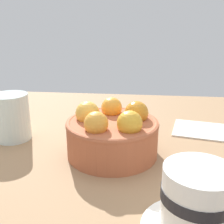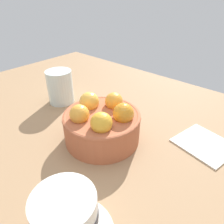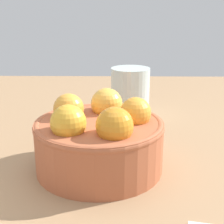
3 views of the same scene
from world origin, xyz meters
The scene contains 5 objects.
ground_plane centered at (0.00, 0.00, -1.95)cm, with size 114.17×81.12×3.91cm, color #997551.
terracotta_bowl centered at (0.01, 0.00, 4.07)cm, with size 16.00×16.00×9.31cm.
coffee_cup centered at (11.21, -17.93, 3.87)cm, with size 12.13×12.13×8.07cm.
water_glass centered at (-20.33, 4.54, 4.56)cm, with size 6.99×6.99×9.12cm, color silver.
folded_napkin centered at (17.43, 12.74, 0.30)cm, with size 10.70×9.78×0.60cm, color white.
Camera 2 is at (25.33, -25.39, 28.79)cm, focal length 33.54 mm.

